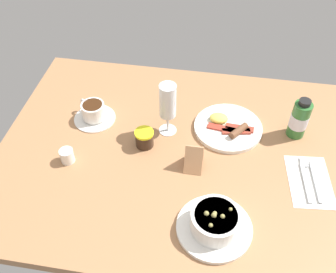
{
  "coord_description": "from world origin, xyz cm",
  "views": [
    {
      "loc": [
        10.7,
        -78.4,
        88.38
      ],
      "look_at": [
        -2.27,
        -0.35,
        6.56
      ],
      "focal_mm": 41.08,
      "sensor_mm": 36.0,
      "label": 1
    }
  ],
  "objects_px": {
    "coffee_cup": "(94,112)",
    "menu_card": "(194,156)",
    "breakfast_plate": "(228,127)",
    "porridge_bowl": "(215,222)",
    "jam_jar": "(144,138)",
    "creamer_jug": "(67,155)",
    "wine_glass": "(168,103)",
    "sauce_bottle_green": "(299,119)",
    "cutlery_setting": "(310,180)"
  },
  "relations": [
    {
      "from": "porridge_bowl",
      "to": "coffee_cup",
      "type": "relative_size",
      "value": 1.43
    },
    {
      "from": "wine_glass",
      "to": "menu_card",
      "type": "height_order",
      "value": "wine_glass"
    },
    {
      "from": "sauce_bottle_green",
      "to": "wine_glass",
      "type": "bearing_deg",
      "value": -172.8
    },
    {
      "from": "menu_card",
      "to": "cutlery_setting",
      "type": "bearing_deg",
      "value": 0.04
    },
    {
      "from": "porridge_bowl",
      "to": "breakfast_plate",
      "type": "relative_size",
      "value": 0.89
    },
    {
      "from": "jam_jar",
      "to": "breakfast_plate",
      "type": "bearing_deg",
      "value": 23.85
    },
    {
      "from": "coffee_cup",
      "to": "creamer_jug",
      "type": "distance_m",
      "value": 0.19
    },
    {
      "from": "creamer_jug",
      "to": "jam_jar",
      "type": "xyz_separation_m",
      "value": [
        0.21,
        0.1,
        0.01
      ]
    },
    {
      "from": "porridge_bowl",
      "to": "sauce_bottle_green",
      "type": "bearing_deg",
      "value": 59.66
    },
    {
      "from": "wine_glass",
      "to": "breakfast_plate",
      "type": "height_order",
      "value": "wine_glass"
    },
    {
      "from": "jam_jar",
      "to": "sauce_bottle_green",
      "type": "relative_size",
      "value": 0.42
    },
    {
      "from": "coffee_cup",
      "to": "breakfast_plate",
      "type": "xyz_separation_m",
      "value": [
        0.44,
        0.02,
        -0.02
      ]
    },
    {
      "from": "porridge_bowl",
      "to": "breakfast_plate",
      "type": "height_order",
      "value": "porridge_bowl"
    },
    {
      "from": "creamer_jug",
      "to": "coffee_cup",
      "type": "bearing_deg",
      "value": 83.05
    },
    {
      "from": "breakfast_plate",
      "to": "menu_card",
      "type": "height_order",
      "value": "menu_card"
    },
    {
      "from": "sauce_bottle_green",
      "to": "menu_card",
      "type": "distance_m",
      "value": 0.36
    },
    {
      "from": "sauce_bottle_green",
      "to": "coffee_cup",
      "type": "bearing_deg",
      "value": -176.78
    },
    {
      "from": "breakfast_plate",
      "to": "porridge_bowl",
      "type": "bearing_deg",
      "value": -92.13
    },
    {
      "from": "porridge_bowl",
      "to": "coffee_cup",
      "type": "xyz_separation_m",
      "value": [
        -0.43,
        0.35,
        -0.0
      ]
    },
    {
      "from": "porridge_bowl",
      "to": "cutlery_setting",
      "type": "xyz_separation_m",
      "value": [
        0.26,
        0.2,
        -0.03
      ]
    },
    {
      "from": "coffee_cup",
      "to": "breakfast_plate",
      "type": "height_order",
      "value": "coffee_cup"
    },
    {
      "from": "breakfast_plate",
      "to": "menu_card",
      "type": "relative_size",
      "value": 2.57
    },
    {
      "from": "coffee_cup",
      "to": "menu_card",
      "type": "height_order",
      "value": "menu_card"
    },
    {
      "from": "wine_glass",
      "to": "creamer_jug",
      "type": "bearing_deg",
      "value": -147.25
    },
    {
      "from": "menu_card",
      "to": "coffee_cup",
      "type": "bearing_deg",
      "value": 156.98
    },
    {
      "from": "wine_glass",
      "to": "cutlery_setting",
      "type": "bearing_deg",
      "value": -17.09
    },
    {
      "from": "coffee_cup",
      "to": "wine_glass",
      "type": "height_order",
      "value": "wine_glass"
    },
    {
      "from": "porridge_bowl",
      "to": "menu_card",
      "type": "relative_size",
      "value": 2.3
    },
    {
      "from": "porridge_bowl",
      "to": "coffee_cup",
      "type": "distance_m",
      "value": 0.56
    },
    {
      "from": "porridge_bowl",
      "to": "cutlery_setting",
      "type": "bearing_deg",
      "value": 38.18
    },
    {
      "from": "coffee_cup",
      "to": "porridge_bowl",
      "type": "bearing_deg",
      "value": -39.45
    },
    {
      "from": "wine_glass",
      "to": "breakfast_plate",
      "type": "xyz_separation_m",
      "value": [
        0.19,
        0.04,
        -0.11
      ]
    },
    {
      "from": "coffee_cup",
      "to": "jam_jar",
      "type": "xyz_separation_m",
      "value": [
        0.19,
        -0.09,
        0.0
      ]
    },
    {
      "from": "porridge_bowl",
      "to": "breakfast_plate",
      "type": "xyz_separation_m",
      "value": [
        0.01,
        0.38,
        -0.02
      ]
    },
    {
      "from": "porridge_bowl",
      "to": "creamer_jug",
      "type": "bearing_deg",
      "value": 160.27
    },
    {
      "from": "sauce_bottle_green",
      "to": "cutlery_setting",
      "type": "bearing_deg",
      "value": -80.43
    },
    {
      "from": "menu_card",
      "to": "porridge_bowl",
      "type": "bearing_deg",
      "value": -69.08
    },
    {
      "from": "wine_glass",
      "to": "breakfast_plate",
      "type": "relative_size",
      "value": 0.83
    },
    {
      "from": "cutlery_setting",
      "to": "coffee_cup",
      "type": "distance_m",
      "value": 0.7
    },
    {
      "from": "jam_jar",
      "to": "creamer_jug",
      "type": "bearing_deg",
      "value": -154.51
    },
    {
      "from": "wine_glass",
      "to": "sauce_bottle_green",
      "type": "xyz_separation_m",
      "value": [
        0.41,
        0.05,
        -0.05
      ]
    },
    {
      "from": "jam_jar",
      "to": "coffee_cup",
      "type": "bearing_deg",
      "value": 154.94
    },
    {
      "from": "porridge_bowl",
      "to": "coffee_cup",
      "type": "bearing_deg",
      "value": 140.55
    },
    {
      "from": "coffee_cup",
      "to": "menu_card",
      "type": "distance_m",
      "value": 0.38
    },
    {
      "from": "breakfast_plate",
      "to": "jam_jar",
      "type": "bearing_deg",
      "value": -156.15
    },
    {
      "from": "creamer_jug",
      "to": "breakfast_plate",
      "type": "relative_size",
      "value": 0.23
    },
    {
      "from": "cutlery_setting",
      "to": "menu_card",
      "type": "xyz_separation_m",
      "value": [
        -0.34,
        -0.0,
        0.04
      ]
    },
    {
      "from": "wine_glass",
      "to": "sauce_bottle_green",
      "type": "distance_m",
      "value": 0.41
    },
    {
      "from": "coffee_cup",
      "to": "sauce_bottle_green",
      "type": "height_order",
      "value": "sauce_bottle_green"
    },
    {
      "from": "cutlery_setting",
      "to": "sauce_bottle_green",
      "type": "xyz_separation_m",
      "value": [
        -0.03,
        0.19,
        0.06
      ]
    }
  ]
}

